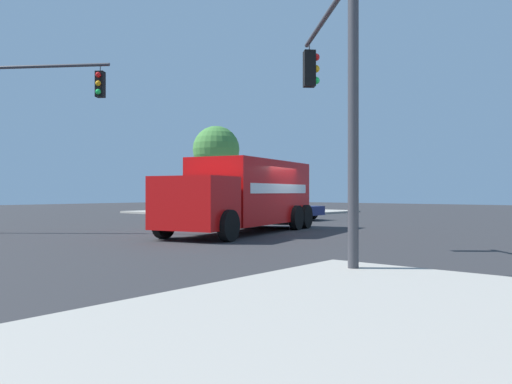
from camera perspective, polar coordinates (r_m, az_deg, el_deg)
The scene contains 10 objects.
ground_plane at distance 20.33m, azimuth 2.04°, elevation -4.37°, with size 100.00×100.00×0.00m, color #2B2B2D.
sidewalk_corner_near at distance 38.89m, azimuth -1.48°, elevation -2.19°, with size 12.86×12.86×0.14m, color #9E998E.
delivery_truck at distance 19.59m, azimuth -1.30°, elevation -0.28°, with size 8.53×4.43×2.77m.
traffic_light_primary at distance 11.37m, azimuth 8.64°, elevation 11.89°, with size 3.33×3.33×5.65m.
traffic_light_secondary at distance 21.17m, azimuth -23.94°, elevation 7.37°, with size 2.66×3.95×6.48m.
pickup_navy at distance 29.19m, azimuth 2.35°, elevation -1.62°, with size 2.45×5.29×1.38m.
pedestrian_near_corner at distance 38.92m, azimuth -2.56°, elevation -0.66°, with size 0.38×0.44×1.70m.
pedestrian_crossing at distance 36.41m, azimuth 1.88°, elevation -0.69°, with size 0.50×0.34×1.71m.
picket_fence_run at distance 43.19m, azimuth -7.66°, elevation -1.24°, with size 7.12×0.05×0.95m.
shade_tree_near at distance 39.75m, azimuth -4.43°, elevation 4.70°, with size 3.59×3.59×6.49m.
Camera 1 is at (16.04, 12.39, 1.54)m, focal length 36.12 mm.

